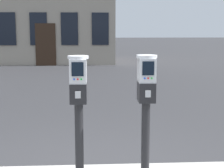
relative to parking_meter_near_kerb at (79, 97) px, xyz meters
name	(u,v)px	position (x,y,z in m)	size (l,w,h in m)	color
parking_meter_near_kerb	(79,97)	(0.00, 0.00, 0.00)	(0.22, 0.25, 1.37)	black
parking_meter_twin_adjacent	(146,96)	(0.70, 0.00, 0.00)	(0.22, 0.25, 1.37)	black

